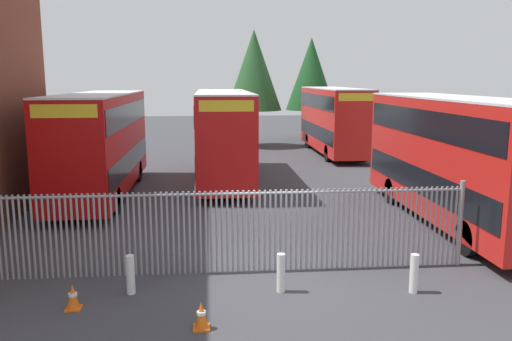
% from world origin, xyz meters
% --- Properties ---
extents(ground_plane, '(100.00, 100.00, 0.00)m').
position_xyz_m(ground_plane, '(0.00, 8.00, 0.00)').
color(ground_plane, '#3D3D42').
extents(palisade_fence, '(13.45, 0.14, 2.35)m').
position_xyz_m(palisade_fence, '(-1.46, 0.00, 1.18)').
color(palisade_fence, gray).
rests_on(palisade_fence, ground).
extents(double_decker_bus_near_gate, '(2.54, 10.81, 4.42)m').
position_xyz_m(double_decker_bus_near_gate, '(6.94, 4.04, 2.42)').
color(double_decker_bus_near_gate, red).
rests_on(double_decker_bus_near_gate, ground).
extents(double_decker_bus_behind_fence_left, '(2.54, 10.81, 4.42)m').
position_xyz_m(double_decker_bus_behind_fence_left, '(-6.22, 9.69, 2.42)').
color(double_decker_bus_behind_fence_left, '#B70C0C').
rests_on(double_decker_bus_behind_fence_left, ground).
extents(double_decker_bus_behind_fence_right, '(2.54, 10.81, 4.42)m').
position_xyz_m(double_decker_bus_behind_fence_right, '(-0.87, 12.43, 2.42)').
color(double_decker_bus_behind_fence_right, red).
rests_on(double_decker_bus_behind_fence_right, ground).
extents(double_decker_bus_far_back, '(2.54, 10.81, 4.42)m').
position_xyz_m(double_decker_bus_far_back, '(6.80, 21.21, 2.42)').
color(double_decker_bus_far_back, red).
rests_on(double_decker_bus_far_back, ground).
extents(bollard_near_left, '(0.20, 0.20, 0.95)m').
position_xyz_m(bollard_near_left, '(-3.45, -1.18, 0.47)').
color(bollard_near_left, silver).
rests_on(bollard_near_left, ground).
extents(bollard_center_front, '(0.20, 0.20, 0.95)m').
position_xyz_m(bollard_center_front, '(0.11, -1.40, 0.47)').
color(bollard_center_front, silver).
rests_on(bollard_center_front, ground).
extents(bollard_near_right, '(0.20, 0.20, 0.95)m').
position_xyz_m(bollard_near_right, '(3.26, -1.72, 0.47)').
color(bollard_near_right, silver).
rests_on(bollard_near_right, ground).
extents(traffic_cone_by_gate, '(0.34, 0.34, 0.59)m').
position_xyz_m(traffic_cone_by_gate, '(-1.76, -3.09, 0.29)').
color(traffic_cone_by_gate, orange).
rests_on(traffic_cone_by_gate, ground).
extents(traffic_cone_mid_forecourt, '(0.34, 0.34, 0.59)m').
position_xyz_m(traffic_cone_mid_forecourt, '(-4.60, -1.92, 0.29)').
color(traffic_cone_mid_forecourt, orange).
rests_on(traffic_cone_mid_forecourt, ground).
extents(tree_tall_back, '(4.10, 4.10, 8.32)m').
position_xyz_m(tree_tall_back, '(6.86, 29.60, 5.38)').
color(tree_tall_back, '#4C3823').
rests_on(tree_tall_back, ground).
extents(tree_short_side, '(4.09, 4.09, 8.55)m').
position_xyz_m(tree_short_side, '(1.79, 25.52, 5.62)').
color(tree_short_side, '#4C3823').
rests_on(tree_short_side, ground).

